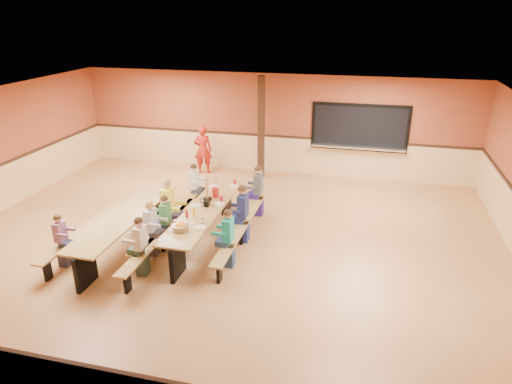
# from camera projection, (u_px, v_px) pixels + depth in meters

# --- Properties ---
(ground) EXTENTS (12.00, 12.00, 0.00)m
(ground) POSITION_uv_depth(u_px,v_px,m) (223.00, 245.00, 9.88)
(ground) COLOR #9E673C
(ground) RESTS_ON ground
(room_envelope) EXTENTS (12.04, 10.04, 3.02)m
(room_envelope) POSITION_uv_depth(u_px,v_px,m) (222.00, 216.00, 9.62)
(room_envelope) COLOR #97482C
(room_envelope) RESTS_ON ground
(kitchen_pass_through) EXTENTS (2.78, 0.28, 1.38)m
(kitchen_pass_through) POSITION_uv_depth(u_px,v_px,m) (359.00, 130.00, 13.21)
(kitchen_pass_through) COLOR black
(kitchen_pass_through) RESTS_ON ground
(structural_post) EXTENTS (0.18, 0.18, 3.00)m
(structural_post) POSITION_uv_depth(u_px,v_px,m) (261.00, 128.00, 13.32)
(structural_post) COLOR black
(structural_post) RESTS_ON ground
(cafeteria_table_main) EXTENTS (1.91, 3.70, 0.74)m
(cafeteria_table_main) POSITION_uv_depth(u_px,v_px,m) (205.00, 217.00, 9.92)
(cafeteria_table_main) COLOR olive
(cafeteria_table_main) RESTS_ON ground
(cafeteria_table_second) EXTENTS (1.91, 3.70, 0.74)m
(cafeteria_table_second) POSITION_uv_depth(u_px,v_px,m) (126.00, 224.00, 9.63)
(cafeteria_table_second) COLOR olive
(cafeteria_table_second) RESTS_ON ground
(seated_child_white_left) EXTENTS (0.36, 0.30, 1.20)m
(seated_child_white_left) POSITION_uv_depth(u_px,v_px,m) (151.00, 229.00, 9.26)
(seated_child_white_left) COLOR silver
(seated_child_white_left) RESTS_ON ground
(seated_adult_yellow) EXTENTS (0.45, 0.37, 1.37)m
(seated_adult_yellow) POSITION_uv_depth(u_px,v_px,m) (168.00, 208.00, 9.99)
(seated_adult_yellow) COLOR yellow
(seated_adult_yellow) RESTS_ON ground
(seated_child_grey_left) EXTENTS (0.35, 0.29, 1.18)m
(seated_child_grey_left) POSITION_uv_depth(u_px,v_px,m) (195.00, 187.00, 11.45)
(seated_child_grey_left) COLOR white
(seated_child_grey_left) RESTS_ON ground
(seated_child_teal_right) EXTENTS (0.37, 0.30, 1.20)m
(seated_child_teal_right) POSITION_uv_depth(u_px,v_px,m) (228.00, 239.00, 8.85)
(seated_child_teal_right) COLOR teal
(seated_child_teal_right) RESTS_ON ground
(seated_child_navy_right) EXTENTS (0.41, 0.33, 1.29)m
(seated_child_navy_right) POSITION_uv_depth(u_px,v_px,m) (243.00, 214.00, 9.80)
(seated_child_navy_right) COLOR #1B214C
(seated_child_navy_right) RESTS_ON ground
(seated_child_char_right) EXTENTS (0.39, 0.32, 1.25)m
(seated_child_char_right) POSITION_uv_depth(u_px,v_px,m) (258.00, 191.00, 11.08)
(seated_child_char_right) COLOR #45494F
(seated_child_char_right) RESTS_ON ground
(seated_child_purple_sec) EXTENTS (0.32, 0.26, 1.11)m
(seated_child_purple_sec) POSITION_uv_depth(u_px,v_px,m) (62.00, 241.00, 8.87)
(seated_child_purple_sec) COLOR #8C5885
(seated_child_purple_sec) RESTS_ON ground
(seated_child_green_sec) EXTENTS (0.35, 0.29, 1.17)m
(seated_child_green_sec) POSITION_uv_depth(u_px,v_px,m) (166.00, 222.00, 9.59)
(seated_child_green_sec) COLOR #39783F
(seated_child_green_sec) RESTS_ON ground
(seated_child_tan_sec) EXTENTS (0.36, 0.29, 1.18)m
(seated_child_tan_sec) POSITION_uv_depth(u_px,v_px,m) (141.00, 247.00, 8.57)
(seated_child_tan_sec) COLOR beige
(seated_child_tan_sec) RESTS_ON ground
(standing_woman) EXTENTS (0.62, 0.49, 1.48)m
(standing_woman) POSITION_uv_depth(u_px,v_px,m) (203.00, 150.00, 13.93)
(standing_woman) COLOR #AB1E13
(standing_woman) RESTS_ON ground
(punch_pitcher) EXTENTS (0.16, 0.16, 0.22)m
(punch_pitcher) POSITION_uv_depth(u_px,v_px,m) (216.00, 192.00, 10.41)
(punch_pitcher) COLOR #B0171B
(punch_pitcher) RESTS_ON cafeteria_table_main
(chip_bowl) EXTENTS (0.32, 0.32, 0.15)m
(chip_bowl) POSITION_uv_depth(u_px,v_px,m) (180.00, 227.00, 8.84)
(chip_bowl) COLOR orange
(chip_bowl) RESTS_ON cafeteria_table_main
(napkin_dispenser) EXTENTS (0.10, 0.14, 0.13)m
(napkin_dispenser) POSITION_uv_depth(u_px,v_px,m) (207.00, 203.00, 9.94)
(napkin_dispenser) COLOR black
(napkin_dispenser) RESTS_ON cafeteria_table_main
(condiment_mustard) EXTENTS (0.06, 0.06, 0.17)m
(condiment_mustard) POSITION_uv_depth(u_px,v_px,m) (194.00, 211.00, 9.52)
(condiment_mustard) COLOR yellow
(condiment_mustard) RESTS_ON cafeteria_table_main
(condiment_ketchup) EXTENTS (0.06, 0.06, 0.17)m
(condiment_ketchup) POSITION_uv_depth(u_px,v_px,m) (187.00, 213.00, 9.40)
(condiment_ketchup) COLOR #B2140F
(condiment_ketchup) RESTS_ON cafeteria_table_main
(table_paddle) EXTENTS (0.16, 0.16, 0.56)m
(table_paddle) POSITION_uv_depth(u_px,v_px,m) (207.00, 195.00, 10.21)
(table_paddle) COLOR black
(table_paddle) RESTS_ON cafeteria_table_main
(place_settings) EXTENTS (0.65, 3.30, 0.11)m
(place_settings) POSITION_uv_depth(u_px,v_px,m) (205.00, 206.00, 9.82)
(place_settings) COLOR beige
(place_settings) RESTS_ON cafeteria_table_main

